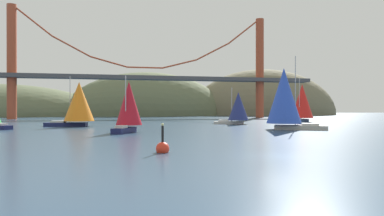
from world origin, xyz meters
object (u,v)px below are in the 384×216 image
at_px(sailboat_red_spinnaker, 302,102).
at_px(channel_buoy, 163,148).
at_px(sailboat_blue_spinnaker, 285,97).
at_px(sailboat_navy_sail, 238,107).
at_px(sailboat_orange_sail, 78,103).
at_px(sailboat_crimson_sail, 129,105).

relative_size(sailboat_red_spinnaker, channel_buoy, 4.04).
xyz_separation_m(sailboat_blue_spinnaker, sailboat_navy_sail, (-1.12, 19.13, -1.63)).
relative_size(sailboat_orange_sail, sailboat_crimson_sail, 1.20).
height_order(sailboat_blue_spinnaker, channel_buoy, sailboat_blue_spinnaker).
relative_size(sailboat_red_spinnaker, sailboat_blue_spinnaker, 0.89).
bearing_deg(sailboat_navy_sail, sailboat_orange_sail, -177.13).
bearing_deg(sailboat_crimson_sail, sailboat_blue_spinnaker, 1.83).
distance_m(sailboat_red_spinnaker, sailboat_navy_sail, 20.82).
distance_m(sailboat_red_spinnaker, sailboat_crimson_sail, 51.55).
bearing_deg(sailboat_crimson_sail, sailboat_navy_sail, 39.40).
bearing_deg(sailboat_navy_sail, sailboat_red_spinnaker, 20.72).
xyz_separation_m(sailboat_crimson_sail, channel_buoy, (1.25, -24.85, -3.61)).
bearing_deg(sailboat_red_spinnaker, sailboat_crimson_sail, -148.02).
bearing_deg(channel_buoy, sailboat_red_spinnaker, 50.84).
bearing_deg(sailboat_red_spinnaker, channel_buoy, -129.16).
relative_size(sailboat_navy_sail, channel_buoy, 3.04).
height_order(sailboat_red_spinnaker, channel_buoy, sailboat_red_spinnaker).
height_order(sailboat_blue_spinnaker, sailboat_navy_sail, sailboat_blue_spinnaker).
height_order(sailboat_orange_sail, sailboat_blue_spinnaker, sailboat_blue_spinnaker).
height_order(sailboat_red_spinnaker, sailboat_navy_sail, sailboat_red_spinnaker).
distance_m(sailboat_crimson_sail, sailboat_navy_sail, 31.42).
xyz_separation_m(sailboat_orange_sail, sailboat_blue_spinnaker, (33.72, -17.50, 0.78)).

